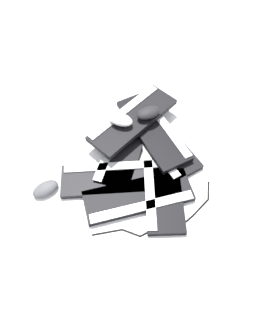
# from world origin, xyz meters

# --- Properties ---
(ground_plane) EXTENTS (3.20, 3.20, 0.00)m
(ground_plane) POSITION_xyz_m (0.00, 0.00, 0.00)
(ground_plane) COLOR white
(keyboard_0) EXTENTS (0.46, 0.24, 0.03)m
(keyboard_0) POSITION_xyz_m (0.09, -0.00, 0.01)
(keyboard_0) COLOR black
(keyboard_0) RESTS_ON ground
(keyboard_1) EXTENTS (0.44, 0.15, 0.03)m
(keyboard_1) POSITION_xyz_m (0.01, 0.11, 0.01)
(keyboard_1) COLOR black
(keyboard_1) RESTS_ON ground
(keyboard_2) EXTENTS (0.25, 0.46, 0.03)m
(keyboard_2) POSITION_xyz_m (-0.10, 0.08, 0.01)
(keyboard_2) COLOR black
(keyboard_2) RESTS_ON ground
(keyboard_3) EXTENTS (0.26, 0.46, 0.03)m
(keyboard_3) POSITION_xyz_m (-0.16, -0.14, 0.01)
(keyboard_3) COLOR black
(keyboard_3) RESTS_ON ground
(keyboard_4) EXTENTS (0.36, 0.45, 0.03)m
(keyboard_4) POSITION_xyz_m (0.01, -0.15, 0.01)
(keyboard_4) COLOR black
(keyboard_4) RESTS_ON ground
(keyboard_5) EXTENTS (0.24, 0.46, 0.03)m
(keyboard_5) POSITION_xyz_m (-0.14, -0.19, 0.04)
(keyboard_5) COLOR black
(keyboard_5) RESTS_ON keyboard_3
(keyboard_6) EXTENTS (0.45, 0.36, 0.03)m
(keyboard_6) POSITION_xyz_m (-0.06, -0.24, 0.07)
(keyboard_6) COLOR black
(keyboard_6) RESTS_ON keyboard_5
(mouse_0) EXTENTS (0.12, 0.13, 0.04)m
(mouse_0) POSITION_xyz_m (0.07, -0.17, 0.05)
(mouse_0) COLOR #B7B7BC
(mouse_0) RESTS_ON keyboard_4
(mouse_1) EXTENTS (0.13, 0.12, 0.04)m
(mouse_1) POSITION_xyz_m (-0.00, -0.23, 0.11)
(mouse_1) COLOR silver
(mouse_1) RESTS_ON keyboard_6
(mouse_2) EXTENTS (0.12, 0.08, 0.04)m
(mouse_2) POSITION_xyz_m (-0.13, -0.23, 0.11)
(mouse_2) COLOR black
(mouse_2) RESTS_ON keyboard_6
(mouse_3) EXTENTS (0.13, 0.10, 0.04)m
(mouse_3) POSITION_xyz_m (0.37, -0.03, 0.02)
(mouse_3) COLOR #4C4C51
(mouse_3) RESTS_ON ground
(cable_0) EXTENTS (0.53, 0.17, 0.01)m
(cable_0) POSITION_xyz_m (-0.06, 0.23, 0.00)
(cable_0) COLOR black
(cable_0) RESTS_ON ground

